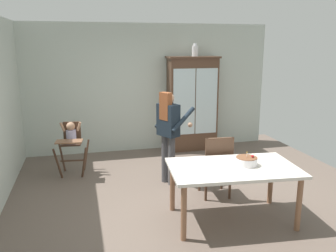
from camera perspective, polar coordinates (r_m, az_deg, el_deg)
The scene contains 9 objects.
ground_plane at distance 5.47m, azimuth 2.57°, elevation -11.35°, with size 6.24×6.24×0.00m, color #66564C.
wall_back at distance 7.58m, azimuth -3.07°, elevation 6.20°, with size 5.32×0.06×2.70m, color beige.
china_cabinet at distance 7.60m, azimuth 3.96°, elevation 3.67°, with size 1.10×0.48×2.02m.
ceramic_vase at distance 7.52m, azimuth 4.43°, elevation 12.16°, with size 0.13×0.13×0.27m.
high_chair_with_toddler at distance 6.37m, azimuth -15.47°, elevation -1.99°, with size 0.63×0.73×0.95m.
adult_person at distance 5.66m, azimuth 0.09°, elevation -0.10°, with size 0.65×0.65×1.53m.
dining_table at distance 4.62m, azimuth 10.53°, elevation -7.52°, with size 1.71×1.11×0.74m.
birthday_cake at distance 4.66m, azimuth 12.67°, elevation -5.59°, with size 0.28×0.28×0.19m.
dining_chair_far_side at distance 5.28m, azimuth 7.98°, elevation -5.89°, with size 0.47×0.47×0.96m.
Camera 1 is at (-1.45, -4.76, 2.27)m, focal length 37.43 mm.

